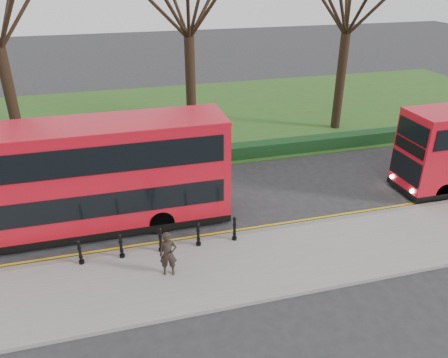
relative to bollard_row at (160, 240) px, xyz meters
name	(u,v)px	position (x,y,z in m)	size (l,w,h in m)	color
ground	(194,230)	(1.56, 1.35, -0.65)	(120.00, 120.00, 0.00)	#28282B
pavement	(210,271)	(1.56, -1.65, -0.57)	(60.00, 4.00, 0.15)	gray
kerb	(199,241)	(1.56, 0.35, -0.57)	(60.00, 0.25, 0.16)	slate
grass_verge	(152,120)	(1.56, 16.35, -0.62)	(60.00, 18.00, 0.06)	#2D511B
hedge	(169,159)	(1.56, 8.15, -0.25)	(60.00, 0.90, 0.80)	black
yellow_line_outer	(197,239)	(1.56, 0.65, -0.64)	(60.00, 0.10, 0.01)	yellow
yellow_line_inner	(196,236)	(1.56, 0.85, -0.64)	(60.00, 0.10, 0.01)	yellow
bollard_row	(160,240)	(0.00, 0.00, 0.00)	(6.12, 0.15, 1.00)	black
bus_lead	(85,179)	(-2.61, 2.68, 1.70)	(11.71, 2.69, 4.66)	red
pedestrian	(168,254)	(0.10, -1.46, 0.36)	(0.63, 0.41, 1.72)	black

